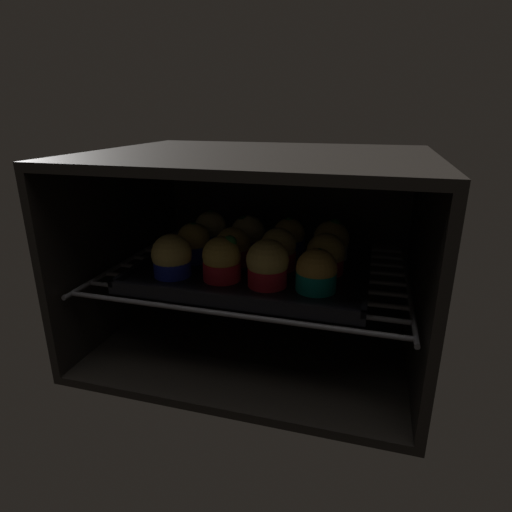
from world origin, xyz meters
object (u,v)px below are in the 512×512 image
Objects in this scene: muffin_row1_col1 at (233,248)px; baking_tray at (256,268)px; muffin_row2_col0 at (211,231)px; muffin_row2_col2 at (289,238)px; muffin_row2_col3 at (331,241)px; muffin_row0_col0 at (172,258)px; muffin_row1_col3 at (325,255)px; muffin_row0_col2 at (267,265)px; muffin_row2_col1 at (248,235)px; muffin_row1_col0 at (194,243)px; muffin_row1_col2 at (278,250)px; muffin_row0_col3 at (316,272)px; muffin_row0_col1 at (222,260)px.

baking_tray is at bearing -0.50° from muffin_row1_col1.
muffin_row2_col2 is (16.54, 0.01, -0.15)cm from muffin_row2_col0.
muffin_row0_col0 is at bearing -146.24° from muffin_row2_col3.
baking_tray is at bearing -146.66° from muffin_row2_col3.
muffin_row1_col3 is 0.92× the size of muffin_row2_col0.
muffin_row2_col1 is at bearing 116.70° from muffin_row0_col2.
muffin_row0_col2 is 1.02× the size of muffin_row2_col3.
muffin_row1_col0 is (0.44, 8.21, 0.17)cm from muffin_row0_col0.
muffin_row2_col1 reaches higher than baking_tray.
muffin_row1_col1 is 0.90× the size of muffin_row2_col3.
muffin_row1_col0 is at bearing -179.15° from muffin_row1_col2.
muffin_row0_col3 is 23.17cm from muffin_row2_col1.
muffin_row2_col1 is at bearing 91.44° from muffin_row0_col1.
muffin_row0_col0 is 0.96× the size of muffin_row0_col1.
muffin_row1_col2 is 0.98× the size of muffin_row2_col3.
muffin_row2_col1 is at bearing 87.30° from muffin_row1_col1.
muffin_row0_col0 is 30.41cm from muffin_row2_col3.
baking_tray is 5.70× the size of muffin_row1_col3.
muffin_row0_col2 reaches higher than muffin_row2_col1.
muffin_row2_col0 reaches higher than baking_tray.
muffin_row1_col0 is (-16.46, 8.00, -0.16)cm from muffin_row0_col2.
muffin_row0_col1 and muffin_row2_col3 have the same top height.
muffin_row1_col1 is at bearing 2.85° from muffin_row1_col0.
muffin_row0_col1 is 17.96cm from muffin_row2_col2.
muffin_row2_col2 is at bearing 115.62° from muffin_row0_col3.
muffin_row2_col0 reaches higher than muffin_row0_col0.
muffin_row1_col0 is 0.97× the size of muffin_row2_col3.
muffin_row1_col3 is at bearing -18.02° from muffin_row2_col0.
baking_tray is at bearing 146.48° from muffin_row0_col3.
muffin_row2_col1 is (8.03, 0.22, -0.30)cm from muffin_row2_col0.
muffin_row0_col2 is 8.24cm from muffin_row1_col2.
muffin_row1_col2 is at bearing -0.92° from muffin_row1_col1.
muffin_row2_col0 is (-8.44, 16.02, 0.01)cm from muffin_row0_col1.
muffin_row0_col1 is at bearing -84.22° from muffin_row1_col1.
muffin_row1_col1 is 8.35cm from muffin_row2_col1.
muffin_row0_col2 is 18.30cm from muffin_row1_col0.
muffin_row1_col1 is at bearing 46.67° from muffin_row0_col0.
muffin_row0_col2 is at bearing -45.11° from muffin_row2_col0.
muffin_row0_col2 reaches higher than muffin_row2_col2.
muffin_row1_col3 is (17.11, 0.07, 0.16)cm from muffin_row1_col1.
muffin_row1_col1 is at bearing 179.50° from baking_tray.
muffin_row0_col0 is 0.96× the size of muffin_row2_col3.
muffin_row1_col2 is 1.05× the size of muffin_row1_col3.
baking_tray is 5.43× the size of muffin_row1_col2.
muffin_row2_col3 is at bearing 33.76° from muffin_row0_col0.
muffin_row0_col1 is (8.90, 0.69, 0.24)cm from muffin_row0_col0.
muffin_row2_col2 reaches higher than muffin_row2_col1.
muffin_row1_col0 is at bearing -178.96° from muffin_row1_col3.
muffin_row0_col1 is 18.10cm from muffin_row2_col0.
baking_tray is 9.56cm from muffin_row0_col1.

